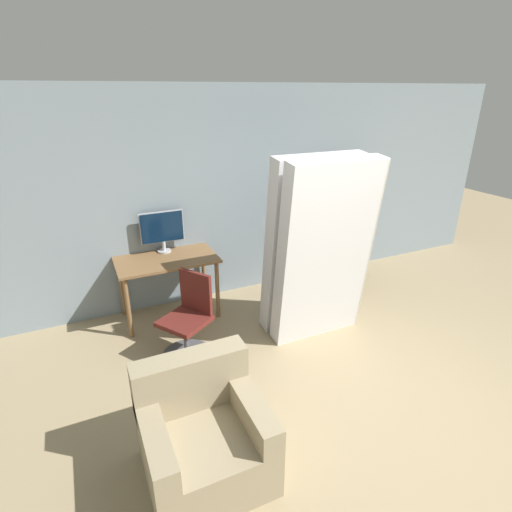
{
  "coord_description": "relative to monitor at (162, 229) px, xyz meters",
  "views": [
    {
      "loc": [
        -2.17,
        -1.82,
        2.63
      ],
      "look_at": [
        -0.6,
        1.58,
        1.05
      ],
      "focal_mm": 28.0,
      "sensor_mm": 36.0,
      "label": 1
    }
  ],
  "objects": [
    {
      "name": "monitor",
      "position": [
        0.0,
        0.0,
        0.0
      ],
      "size": [
        0.53,
        0.16,
        0.51
      ],
      "color": "#B7B7BC",
      "rests_on": "desk"
    },
    {
      "name": "mattress_far",
      "position": [
        1.42,
        -1.09,
        -0.05
      ],
      "size": [
        1.06,
        0.44,
        2.03
      ],
      "color": "silver",
      "rests_on": "ground"
    },
    {
      "name": "wall_back",
      "position": [
        1.29,
        0.13,
        0.28
      ],
      "size": [
        8.0,
        0.06,
        2.7
      ],
      "color": "gray",
      "rests_on": "ground"
    },
    {
      "name": "mattress_near",
      "position": [
        1.42,
        -1.38,
        -0.05
      ],
      "size": [
        1.06,
        0.44,
        2.03
      ],
      "color": "silver",
      "rests_on": "ground"
    },
    {
      "name": "desk",
      "position": [
        -0.03,
        -0.23,
        -0.41
      ],
      "size": [
        1.17,
        0.66,
        0.77
      ],
      "color": "brown",
      "rests_on": "ground"
    },
    {
      "name": "ground_plane",
      "position": [
        1.29,
        -2.78,
        -1.07
      ],
      "size": [
        16.0,
        16.0,
        0.0
      ],
      "primitive_type": "plane",
      "color": "#9E8966"
    },
    {
      "name": "armchair",
      "position": [
        -0.33,
        -2.49,
        -0.75
      ],
      "size": [
        0.85,
        0.8,
        0.85
      ],
      "color": "gray",
      "rests_on": "ground"
    },
    {
      "name": "office_chair",
      "position": [
        -0.03,
        -1.08,
        -0.71
      ],
      "size": [
        0.61,
        0.61,
        0.9
      ],
      "color": "#4C4C51",
      "rests_on": "ground"
    },
    {
      "name": "bookshelf",
      "position": [
        2.5,
        -0.03,
        -0.29
      ],
      "size": [
        0.73,
        0.33,
        1.66
      ],
      "color": "#2D2319",
      "rests_on": "ground"
    }
  ]
}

